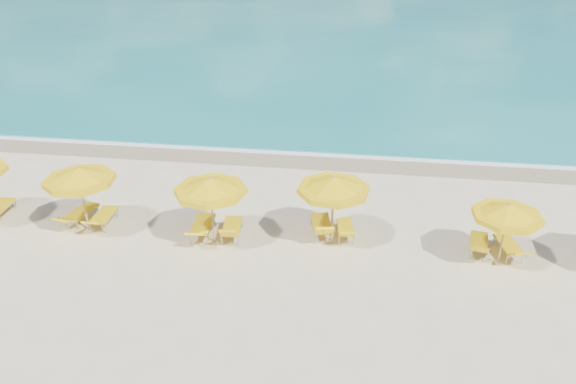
# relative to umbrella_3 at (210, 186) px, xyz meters

# --- Properties ---
(ground_plane) EXTENTS (120.00, 120.00, 0.00)m
(ground_plane) POSITION_rel_umbrella_3_xyz_m (2.34, 0.23, -2.12)
(ground_plane) COLOR beige
(ocean) EXTENTS (120.00, 80.00, 0.30)m
(ocean) POSITION_rel_umbrella_3_xyz_m (2.34, 48.23, -2.12)
(ocean) COLOR #157A79
(ocean) RESTS_ON ground
(wet_sand_band) EXTENTS (120.00, 2.60, 0.01)m
(wet_sand_band) POSITION_rel_umbrella_3_xyz_m (2.34, 7.63, -2.12)
(wet_sand_band) COLOR tan
(wet_sand_band) RESTS_ON ground
(foam_line) EXTENTS (120.00, 1.20, 0.03)m
(foam_line) POSITION_rel_umbrella_3_xyz_m (2.34, 8.43, -2.12)
(foam_line) COLOR white
(foam_line) RESTS_ON ground
(whitecap_near) EXTENTS (14.00, 0.36, 0.05)m
(whitecap_near) POSITION_rel_umbrella_3_xyz_m (-3.66, 17.23, -2.12)
(whitecap_near) COLOR white
(whitecap_near) RESTS_ON ground
(whitecap_far) EXTENTS (18.00, 0.30, 0.05)m
(whitecap_far) POSITION_rel_umbrella_3_xyz_m (10.34, 24.23, -2.12)
(whitecap_far) COLOR white
(whitecap_far) RESTS_ON ground
(umbrella_2) EXTENTS (3.02, 3.02, 2.48)m
(umbrella_2) POSITION_rel_umbrella_3_xyz_m (-4.67, 0.17, -0.00)
(umbrella_2) COLOR tan
(umbrella_2) RESTS_ON ground
(umbrella_3) EXTENTS (2.79, 2.79, 2.48)m
(umbrella_3) POSITION_rel_umbrella_3_xyz_m (0.00, 0.00, 0.00)
(umbrella_3) COLOR tan
(umbrella_3) RESTS_ON ground
(umbrella_4) EXTENTS (2.96, 2.96, 2.49)m
(umbrella_4) POSITION_rel_umbrella_3_xyz_m (4.01, 0.62, 0.01)
(umbrella_4) COLOR tan
(umbrella_4) RESTS_ON ground
(umbrella_5) EXTENTS (2.82, 2.82, 2.22)m
(umbrella_5) POSITION_rel_umbrella_3_xyz_m (9.46, -0.02, -0.23)
(umbrella_5) COLOR tan
(umbrella_5) RESTS_ON ground
(lounger_2_left) EXTENTS (0.97, 1.97, 0.70)m
(lounger_2_left) POSITION_rel_umbrella_3_xyz_m (-5.17, 0.67, -1.90)
(lounger_2_left) COLOR #A5A8AD
(lounger_2_left) RESTS_ON ground
(lounger_2_right) EXTENTS (0.64, 1.82, 0.75)m
(lounger_2_right) POSITION_rel_umbrella_3_xyz_m (-4.25, 0.53, -1.90)
(lounger_2_right) COLOR #A5A8AD
(lounger_2_right) RESTS_ON ground
(lounger_3_left) EXTENTS (0.78, 2.05, 0.82)m
(lounger_3_left) POSITION_rel_umbrella_3_xyz_m (-0.49, 0.31, -1.88)
(lounger_3_left) COLOR #A5A8AD
(lounger_3_left) RESTS_ON ground
(lounger_3_right) EXTENTS (0.81, 1.84, 0.89)m
(lounger_3_right) POSITION_rel_umbrella_3_xyz_m (0.55, 0.36, -1.89)
(lounger_3_right) COLOR #A5A8AD
(lounger_3_right) RESTS_ON ground
(lounger_4_left) EXTENTS (0.99, 1.99, 0.95)m
(lounger_4_left) POSITION_rel_umbrella_3_xyz_m (3.64, 0.94, -1.87)
(lounger_4_left) COLOR #A5A8AD
(lounger_4_left) RESTS_ON ground
(lounger_4_right) EXTENTS (0.74, 1.68, 0.76)m
(lounger_4_right) POSITION_rel_umbrella_3_xyz_m (4.47, 0.91, -1.91)
(lounger_4_right) COLOR #A5A8AD
(lounger_4_right) RESTS_ON ground
(lounger_5_left) EXTENTS (0.86, 1.79, 0.79)m
(lounger_5_left) POSITION_rel_umbrella_3_xyz_m (8.92, 0.56, -1.90)
(lounger_5_left) COLOR #A5A8AD
(lounger_5_left) RESTS_ON ground
(lounger_5_right) EXTENTS (0.88, 1.84, 0.74)m
(lounger_5_right) POSITION_rel_umbrella_3_xyz_m (9.87, 0.52, -1.90)
(lounger_5_right) COLOR #A5A8AD
(lounger_5_right) RESTS_ON ground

